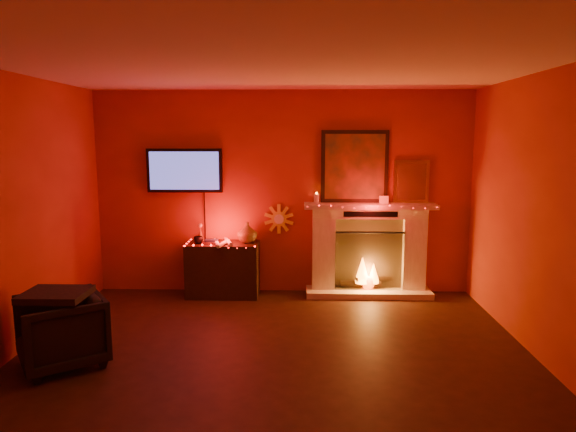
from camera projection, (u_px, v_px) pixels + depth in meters
The scene contains 6 objects.
room at pixel (272, 224), 4.39m from camera, with size 5.00×5.00×5.00m.
fireplace at pixel (368, 241), 6.81m from camera, with size 1.72×0.40×2.18m.
tv at pixel (185, 171), 6.80m from camera, with size 1.00×0.07×1.24m.
sunburst_clock at pixel (279, 219), 6.89m from camera, with size 0.40×0.03×0.40m.
console_table at pixel (224, 266), 6.79m from camera, with size 0.94×0.58×0.99m.
armchair at pixel (61, 331), 4.70m from camera, with size 0.71×0.73×0.66m, color black.
Camera 1 is at (0.26, -4.32, 2.09)m, focal length 32.00 mm.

